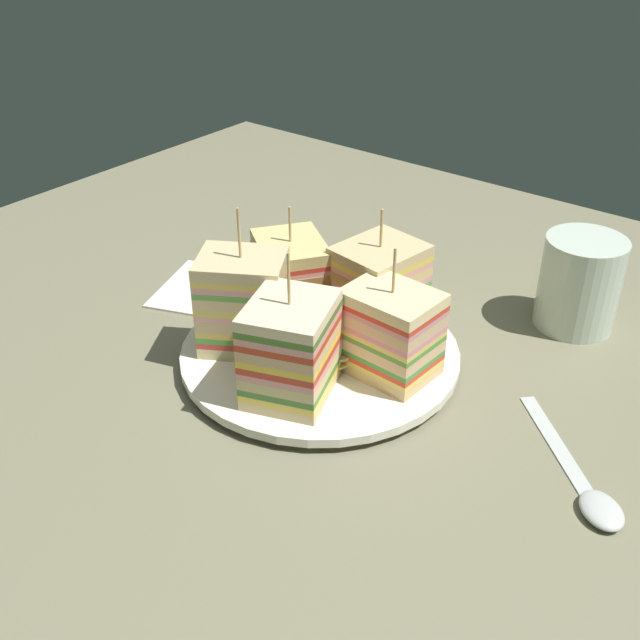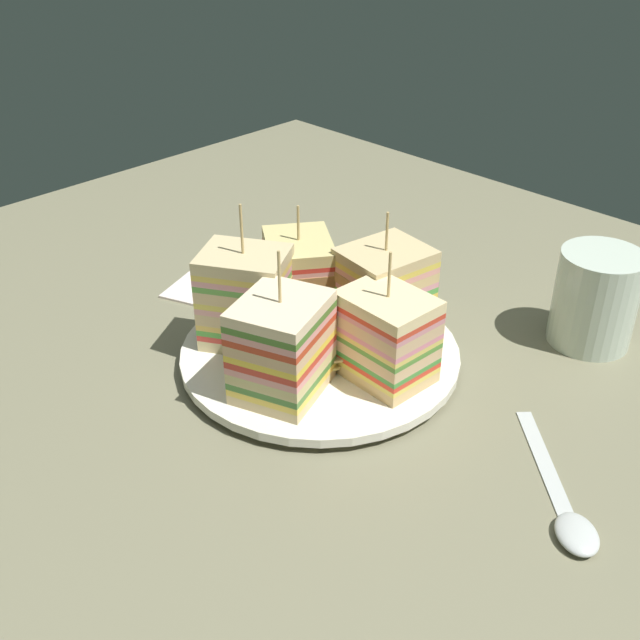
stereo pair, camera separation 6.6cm
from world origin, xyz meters
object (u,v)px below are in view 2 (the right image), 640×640
object	(u,v)px
plate	(320,354)
sandwich_wedge_0	(246,298)
chip_pile	(329,351)
spoon	(568,515)
sandwich_wedge_3	(384,291)
napkin	(236,285)
sandwich_wedge_2	(386,337)
sandwich_wedge_4	(299,277)
drinking_glass	(594,305)
sandwich_wedge_1	(282,347)

from	to	relation	value
plate	sandwich_wedge_0	world-z (taller)	sandwich_wedge_0
chip_pile	spoon	size ratio (longest dim) A/B	0.57
sandwich_wedge_3	spoon	distance (cm)	25.44
spoon	napkin	size ratio (longest dim) A/B	1.02
sandwich_wedge_3	napkin	world-z (taller)	sandwich_wedge_3
sandwich_wedge_2	sandwich_wedge_3	xyz separation A→B (cm)	(-4.88, 5.42, 0.22)
plate	sandwich_wedge_4	size ratio (longest dim) A/B	2.26
sandwich_wedge_4	chip_pile	size ratio (longest dim) A/B	1.52
drinking_glass	sandwich_wedge_0	bearing A→B (deg)	-131.32
sandwich_wedge_1	spoon	size ratio (longest dim) A/B	1.01
sandwich_wedge_1	chip_pile	world-z (taller)	sandwich_wedge_1
sandwich_wedge_1	sandwich_wedge_2	distance (cm)	8.64
sandwich_wedge_2	drinking_glass	size ratio (longest dim) A/B	1.28
chip_pile	napkin	distance (cm)	18.50
drinking_glass	sandwich_wedge_4	bearing A→B (deg)	-140.89
sandwich_wedge_2	napkin	world-z (taller)	sandwich_wedge_2
sandwich_wedge_2	spoon	xyz separation A→B (cm)	(18.79, -2.41, -4.85)
sandwich_wedge_0	sandwich_wedge_4	distance (cm)	6.64
sandwich_wedge_2	chip_pile	world-z (taller)	sandwich_wedge_2
spoon	sandwich_wedge_2	bearing A→B (deg)	-143.96
sandwich_wedge_0	drinking_glass	xyz separation A→B (cm)	(20.84, 23.71, -1.99)
sandwich_wedge_1	sandwich_wedge_4	xyz separation A→B (cm)	(-7.85, 9.47, -0.34)
sandwich_wedge_2	sandwich_wedge_4	xyz separation A→B (cm)	(-12.40, 2.13, -0.01)
sandwich_wedge_0	sandwich_wedge_3	bearing A→B (deg)	22.74
sandwich_wedge_4	chip_pile	bearing A→B (deg)	9.12
chip_pile	drinking_glass	distance (cm)	24.87
sandwich_wedge_3	plate	bearing A→B (deg)	-5.55
sandwich_wedge_0	drinking_glass	distance (cm)	31.63
spoon	drinking_glass	bearing A→B (deg)	158.51
sandwich_wedge_4	chip_pile	world-z (taller)	sandwich_wedge_4
sandwich_wedge_2	sandwich_wedge_4	size ratio (longest dim) A/B	1.05
sandwich_wedge_3	sandwich_wedge_4	size ratio (longest dim) A/B	1.06
sandwich_wedge_1	sandwich_wedge_0	bearing A→B (deg)	49.58
sandwich_wedge_1	sandwich_wedge_3	xyz separation A→B (cm)	(-0.34, 12.76, -0.11)
napkin	drinking_glass	distance (cm)	35.54
chip_pile	napkin	world-z (taller)	chip_pile
sandwich_wedge_3	drinking_glass	bearing A→B (deg)	144.67
sandwich_wedge_3	chip_pile	xyz separation A→B (cm)	(0.15, -7.13, -3.10)
plate	sandwich_wedge_2	bearing A→B (deg)	8.75
sandwich_wedge_1	sandwich_wedge_4	bearing A→B (deg)	19.68
sandwich_wedge_3	drinking_glass	distance (cm)	19.39
sandwich_wedge_4	drinking_glass	xyz separation A→B (cm)	(21.03, 17.09, -1.44)
sandwich_wedge_3	sandwich_wedge_4	xyz separation A→B (cm)	(-7.52, -3.29, -0.23)
napkin	sandwich_wedge_3	bearing A→B (deg)	8.97
sandwich_wedge_2	chip_pile	size ratio (longest dim) A/B	1.60
sandwich_wedge_0	drinking_glass	size ratio (longest dim) A/B	1.46
spoon	napkin	xyz separation A→B (cm)	(-41.38, 5.03, -0.16)
napkin	chip_pile	bearing A→B (deg)	-13.63
plate	spoon	distance (cm)	25.39
sandwich_wedge_0	sandwich_wedge_3	size ratio (longest dim) A/B	1.13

